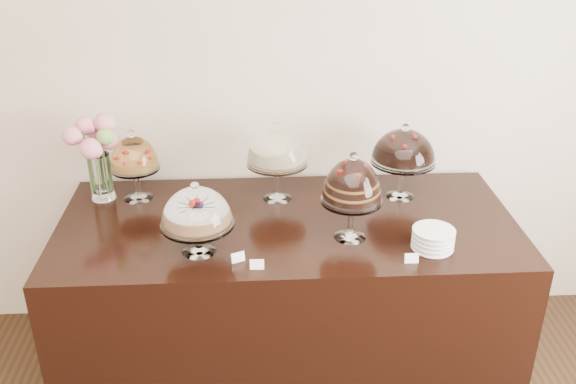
{
  "coord_description": "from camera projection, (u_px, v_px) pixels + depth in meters",
  "views": [
    {
      "loc": [
        -0.15,
        -0.25,
        2.4
      ],
      "look_at": [
        -0.01,
        2.4,
        1.08
      ],
      "focal_mm": 40.0,
      "sensor_mm": 36.0,
      "label": 1
    }
  ],
  "objects": [
    {
      "name": "display_counter",
      "position": [
        287.0,
        297.0,
        3.29
      ],
      "size": [
        2.2,
        1.0,
        0.9
      ],
      "primitive_type": "cube",
      "color": "black",
      "rests_on": "ground"
    },
    {
      "name": "flower_vase",
      "position": [
        97.0,
        149.0,
        3.18
      ],
      "size": [
        0.25,
        0.31,
        0.44
      ],
      "color": "white",
      "rests_on": "display_counter"
    },
    {
      "name": "cake_stand_fruit_tart",
      "position": [
        134.0,
        157.0,
        3.2
      ],
      "size": [
        0.25,
        0.25,
        0.37
      ],
      "color": "white",
      "rests_on": "display_counter"
    },
    {
      "name": "cake_stand_dark_choco",
      "position": [
        404.0,
        149.0,
        3.21
      ],
      "size": [
        0.33,
        0.33,
        0.4
      ],
      "color": "white",
      "rests_on": "display_counter"
    },
    {
      "name": "price_card_extra",
      "position": [
        238.0,
        257.0,
        2.75
      ],
      "size": [
        0.06,
        0.04,
        0.04
      ],
      "primitive_type": "cube",
      "rotation": [
        -0.21,
        0.0,
        0.42
      ],
      "color": "white",
      "rests_on": "display_counter"
    },
    {
      "name": "price_card_right",
      "position": [
        412.0,
        258.0,
        2.75
      ],
      "size": [
        0.06,
        0.02,
        0.04
      ],
      "primitive_type": "cube",
      "rotation": [
        -0.21,
        0.0,
        -0.01
      ],
      "color": "white",
      "rests_on": "display_counter"
    },
    {
      "name": "plate_stack",
      "position": [
        433.0,
        239.0,
        2.84
      ],
      "size": [
        0.18,
        0.18,
        0.09
      ],
      "color": "white",
      "rests_on": "display_counter"
    },
    {
      "name": "price_card_left",
      "position": [
        257.0,
        264.0,
        2.7
      ],
      "size": [
        0.06,
        0.02,
        0.04
      ],
      "primitive_type": "cube",
      "rotation": [
        -0.21,
        0.0,
        -0.04
      ],
      "color": "white",
      "rests_on": "display_counter"
    },
    {
      "name": "cake_stand_sugar_sponge",
      "position": [
        196.0,
        211.0,
        2.75
      ],
      "size": [
        0.32,
        0.32,
        0.34
      ],
      "color": "white",
      "rests_on": "display_counter"
    },
    {
      "name": "cake_stand_cheesecake",
      "position": [
        277.0,
        149.0,
        3.18
      ],
      "size": [
        0.31,
        0.31,
        0.42
      ],
      "color": "white",
      "rests_on": "display_counter"
    },
    {
      "name": "cake_stand_choco_layer",
      "position": [
        352.0,
        184.0,
        2.83
      ],
      "size": [
        0.28,
        0.28,
        0.42
      ],
      "color": "white",
      "rests_on": "display_counter"
    },
    {
      "name": "wall_back",
      "position": [
        282.0,
        68.0,
        3.31
      ],
      "size": [
        5.0,
        0.04,
        3.0
      ],
      "primitive_type": "cube",
      "color": "beige",
      "rests_on": "ground"
    }
  ]
}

